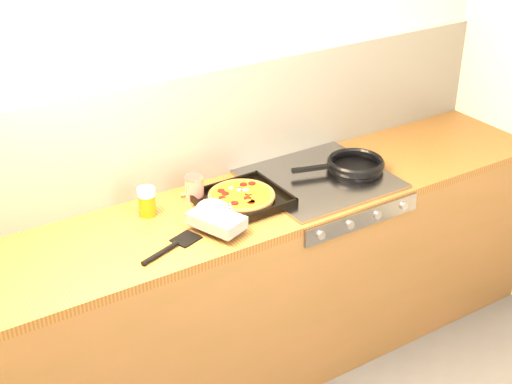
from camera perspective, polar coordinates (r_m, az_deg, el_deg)
room_shell at (r=3.11m, az=-4.62°, el=5.05°), size 3.20×3.20×3.20m
counter_run at (r=3.24m, az=-1.69°, el=-8.13°), size 3.20×0.62×0.90m
stovetop at (r=3.21m, az=5.08°, el=1.02°), size 0.60×0.56×0.02m
pizza_on_tray at (r=2.94m, az=-1.79°, el=-0.85°), size 0.48×0.42×0.06m
frying_pan at (r=3.29m, az=7.86°, el=2.17°), size 0.46×0.33×0.04m
tomato_can at (r=3.02m, az=-4.95°, el=0.28°), size 0.09×0.09×0.12m
juice_glass at (r=2.93m, az=-8.72°, el=-0.76°), size 0.09×0.09×0.12m
wooden_spoon at (r=3.11m, az=-2.89°, el=0.25°), size 0.30×0.10×0.02m
black_spatula at (r=2.73m, az=-6.81°, el=-4.41°), size 0.28×0.14×0.02m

